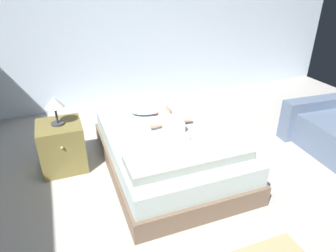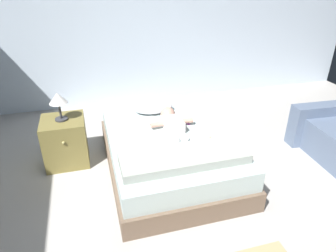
# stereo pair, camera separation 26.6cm
# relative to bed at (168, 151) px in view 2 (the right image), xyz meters

# --- Properties ---
(ground_plane) EXTENTS (8.00, 8.00, 0.00)m
(ground_plane) POSITION_rel_bed_xyz_m (0.03, -0.86, -0.21)
(ground_plane) COLOR #AEA9A3
(wall_behind_bed) EXTENTS (8.00, 0.12, 2.61)m
(wall_behind_bed) POSITION_rel_bed_xyz_m (0.03, 2.14, 1.10)
(wall_behind_bed) COLOR silver
(wall_behind_bed) RESTS_ON ground_plane
(bed) EXTENTS (1.34, 1.95, 0.43)m
(bed) POSITION_rel_bed_xyz_m (0.00, 0.00, 0.00)
(bed) COLOR brown
(bed) RESTS_ON ground_plane
(pillow) EXTENTS (0.50, 0.31, 0.13)m
(pillow) POSITION_rel_bed_xyz_m (-0.02, 0.62, 0.28)
(pillow) COLOR white
(pillow) RESTS_ON bed
(baby) EXTENTS (0.51, 0.62, 0.17)m
(baby) POSITION_rel_bed_xyz_m (0.09, 0.16, 0.28)
(baby) COLOR white
(baby) RESTS_ON bed
(toothbrush) EXTENTS (0.08, 0.15, 0.02)m
(toothbrush) POSITION_rel_bed_xyz_m (0.27, 0.22, 0.23)
(toothbrush) COLOR #AD33AA
(toothbrush) RESTS_ON bed
(nightstand) EXTENTS (0.48, 0.51, 0.55)m
(nightstand) POSITION_rel_bed_xyz_m (-1.12, 0.42, 0.07)
(nightstand) COLOR olive
(nightstand) RESTS_ON ground_plane
(lamp) EXTENTS (0.20, 0.20, 0.32)m
(lamp) POSITION_rel_bed_xyz_m (-1.12, 0.42, 0.58)
(lamp) COLOR #333338
(lamp) RESTS_ON nightstand
(blanket) EXTENTS (1.20, 0.40, 0.09)m
(blanket) POSITION_rel_bed_xyz_m (0.00, -0.57, 0.26)
(blanket) COLOR #A2A79D
(blanket) RESTS_ON bed
(baby_bottle) EXTENTS (0.06, 0.10, 0.07)m
(baby_bottle) POSITION_rel_bed_xyz_m (0.38, -0.28, 0.24)
(baby_bottle) COLOR white
(baby_bottle) RESTS_ON bed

